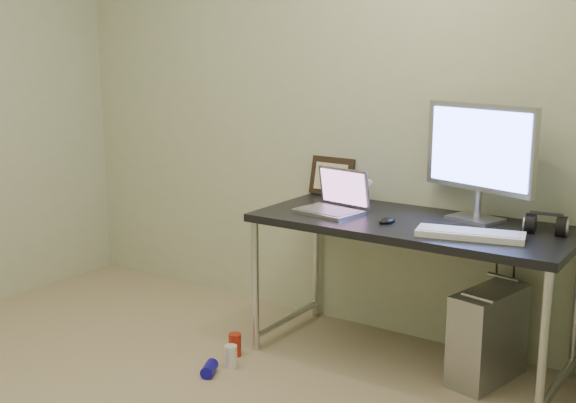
{
  "coord_description": "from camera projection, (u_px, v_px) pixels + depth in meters",
  "views": [
    {
      "loc": [
        2.23,
        -1.79,
        1.59
      ],
      "look_at": [
        0.31,
        1.06,
        0.85
      ],
      "focal_mm": 45.0,
      "sensor_mm": 36.0,
      "label": 1
    }
  ],
  "objects": [
    {
      "name": "cable_a",
      "position": [
        497.0,
        286.0,
        3.67
      ],
      "size": [
        0.01,
        0.16,
        0.69
      ],
      "primitive_type": "cylinder",
      "rotation": [
        0.21,
        0.0,
        0.0
      ],
      "color": "black",
      "rests_on": "ground"
    },
    {
      "name": "can_red",
      "position": [
        235.0,
        345.0,
        3.78
      ],
      "size": [
        0.07,
        0.07,
        0.12
      ],
      "primitive_type": "cylinder",
      "rotation": [
        0.0,
        0.0,
        -0.11
      ],
      "color": "red",
      "rests_on": "ground"
    },
    {
      "name": "wall_right",
      "position": [
        530.0,
        186.0,
        1.79
      ],
      "size": [
        0.02,
        3.5,
        2.5
      ],
      "primitive_type": "cube",
      "color": "beige",
      "rests_on": "ground"
    },
    {
      "name": "can_white",
      "position": [
        231.0,
        357.0,
        3.64
      ],
      "size": [
        0.07,
        0.07,
        0.12
      ],
      "primitive_type": "cylinder",
      "rotation": [
        0.0,
        0.0,
        -0.12
      ],
      "color": "white",
      "rests_on": "ground"
    },
    {
      "name": "laptop",
      "position": [
        334.0,
        202.0,
        3.73
      ],
      "size": [
        0.36,
        0.31,
        0.22
      ],
      "rotation": [
        0.0,
        0.0,
        -0.16
      ],
      "color": "#AEAEB5",
      "rests_on": "desk"
    },
    {
      "name": "cable_b",
      "position": [
        513.0,
        294.0,
        3.6
      ],
      "size": [
        0.02,
        0.11,
        0.71
      ],
      "primitive_type": "cylinder",
      "rotation": [
        0.14,
        0.0,
        0.09
      ],
      "color": "black",
      "rests_on": "ground"
    },
    {
      "name": "desk",
      "position": [
        411.0,
        237.0,
        3.56
      ],
      "size": [
        1.56,
        0.68,
        0.75
      ],
      "color": "black",
      "rests_on": "ground"
    },
    {
      "name": "mouse_right",
      "position": [
        511.0,
        236.0,
        3.18
      ],
      "size": [
        0.09,
        0.13,
        0.04
      ],
      "primitive_type": "ellipsoid",
      "rotation": [
        0.0,
        0.0,
        -0.1
      ],
      "color": "black",
      "rests_on": "desk"
    },
    {
      "name": "webcam",
      "position": [
        367.0,
        186.0,
        3.93
      ],
      "size": [
        0.05,
        0.04,
        0.13
      ],
      "rotation": [
        0.0,
        0.0,
        0.11
      ],
      "color": "silver",
      "rests_on": "desk"
    },
    {
      "name": "headphones",
      "position": [
        546.0,
        226.0,
        3.3
      ],
      "size": [
        0.2,
        0.12,
        0.12
      ],
      "rotation": [
        0.0,
        0.0,
        0.15
      ],
      "color": "black",
      "rests_on": "desk"
    },
    {
      "name": "monitor",
      "position": [
        479.0,
        153.0,
        3.49
      ],
      "size": [
        0.6,
        0.24,
        0.57
      ],
      "rotation": [
        0.0,
        0.0,
        -0.3
      ],
      "color": "#AEAEB5",
      "rests_on": "desk"
    },
    {
      "name": "wall_back",
      "position": [
        310.0,
        107.0,
        4.16
      ],
      "size": [
        3.5,
        0.02,
        2.5
      ],
      "primitive_type": "cube",
      "color": "beige",
      "rests_on": "ground"
    },
    {
      "name": "mouse_left",
      "position": [
        387.0,
        219.0,
        3.51
      ],
      "size": [
        0.08,
        0.11,
        0.03
      ],
      "primitive_type": "ellipsoid",
      "rotation": [
        0.0,
        0.0,
        -0.19
      ],
      "color": "black",
      "rests_on": "desk"
    },
    {
      "name": "tower_computer",
      "position": [
        488.0,
        335.0,
        3.47
      ],
      "size": [
        0.28,
        0.47,
        0.48
      ],
      "rotation": [
        0.0,
        0.0,
        -0.21
      ],
      "color": "#A6A6AB",
      "rests_on": "ground"
    },
    {
      "name": "picture_frame",
      "position": [
        332.0,
        176.0,
        4.13
      ],
      "size": [
        0.28,
        0.09,
        0.22
      ],
      "primitive_type": "cube",
      "rotation": [
        -0.21,
        0.0,
        -0.03
      ],
      "color": "black",
      "rests_on": "desk"
    },
    {
      "name": "can_blue",
      "position": [
        209.0,
        369.0,
        3.56
      ],
      "size": [
        0.11,
        0.13,
        0.06
      ],
      "primitive_type": "cylinder",
      "rotation": [
        1.57,
        0.0,
        0.43
      ],
      "color": "#130DB2",
      "rests_on": "ground"
    },
    {
      "name": "keyboard",
      "position": [
        470.0,
        234.0,
        3.24
      ],
      "size": [
        0.5,
        0.26,
        0.03
      ],
      "primitive_type": "cube",
      "rotation": [
        0.0,
        0.0,
        0.23
      ],
      "color": "white",
      "rests_on": "desk"
    }
  ]
}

